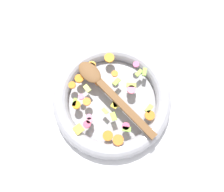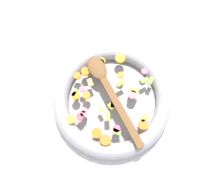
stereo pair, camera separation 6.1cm
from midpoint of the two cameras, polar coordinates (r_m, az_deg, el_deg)
The scene contains 4 objects.
ground_plane at distance 0.74m, azimuth -2.35°, elevation -1.57°, with size 4.00×4.00×0.00m, color silver.
skillet at distance 0.72m, azimuth -2.42°, elevation -1.04°, with size 0.39×0.39×0.05m.
chopped_vegetables at distance 0.69m, azimuth -3.97°, elevation -0.34°, with size 0.31×0.30×0.01m.
wooden_spoon at distance 0.69m, azimuth -3.67°, elevation 1.17°, with size 0.14×0.33×0.01m.
Camera 1 is at (0.20, 0.11, 0.71)m, focal length 35.00 mm.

